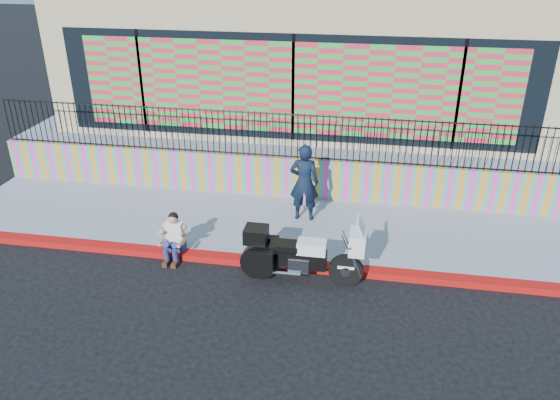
# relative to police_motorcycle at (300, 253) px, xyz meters

# --- Properties ---
(ground) EXTENTS (90.00, 90.00, 0.00)m
(ground) POSITION_rel_police_motorcycle_xyz_m (-0.86, 0.44, -0.65)
(ground) COLOR black
(ground) RESTS_ON ground
(red_curb) EXTENTS (16.00, 0.30, 0.15)m
(red_curb) POSITION_rel_police_motorcycle_xyz_m (-0.86, 0.44, -0.57)
(red_curb) COLOR #BB0D0D
(red_curb) RESTS_ON ground
(sidewalk) EXTENTS (16.00, 3.00, 0.15)m
(sidewalk) POSITION_rel_police_motorcycle_xyz_m (-0.86, 2.09, -0.57)
(sidewalk) COLOR gray
(sidewalk) RESTS_ON ground
(mural_wall) EXTENTS (16.00, 0.20, 1.10)m
(mural_wall) POSITION_rel_police_motorcycle_xyz_m (-0.86, 3.69, 0.05)
(mural_wall) COLOR #F13FA6
(mural_wall) RESTS_ON sidewalk
(metal_fence) EXTENTS (15.80, 0.04, 1.20)m
(metal_fence) POSITION_rel_police_motorcycle_xyz_m (-0.86, 3.69, 1.20)
(metal_fence) COLOR black
(metal_fence) RESTS_ON mural_wall
(elevated_platform) EXTENTS (16.00, 10.00, 1.25)m
(elevated_platform) POSITION_rel_police_motorcycle_xyz_m (-0.86, 8.79, -0.02)
(elevated_platform) COLOR gray
(elevated_platform) RESTS_ON ground
(storefront_building) EXTENTS (14.00, 8.06, 4.00)m
(storefront_building) POSITION_rel_police_motorcycle_xyz_m (-0.86, 8.57, 2.60)
(storefront_building) COLOR tan
(storefront_building) RESTS_ON elevated_platform
(police_motorcycle) EXTENTS (2.49, 0.82, 1.55)m
(police_motorcycle) POSITION_rel_police_motorcycle_xyz_m (0.00, 0.00, 0.00)
(police_motorcycle) COLOR black
(police_motorcycle) RESTS_ON ground
(police_officer) EXTENTS (0.72, 0.48, 1.94)m
(police_officer) POSITION_rel_police_motorcycle_xyz_m (-0.25, 2.48, 0.47)
(police_officer) COLOR black
(police_officer) RESTS_ON sidewalk
(seated_man) EXTENTS (0.54, 0.71, 1.06)m
(seated_man) POSITION_rel_police_motorcycle_xyz_m (-2.84, 0.34, -0.20)
(seated_man) COLOR navy
(seated_man) RESTS_ON ground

